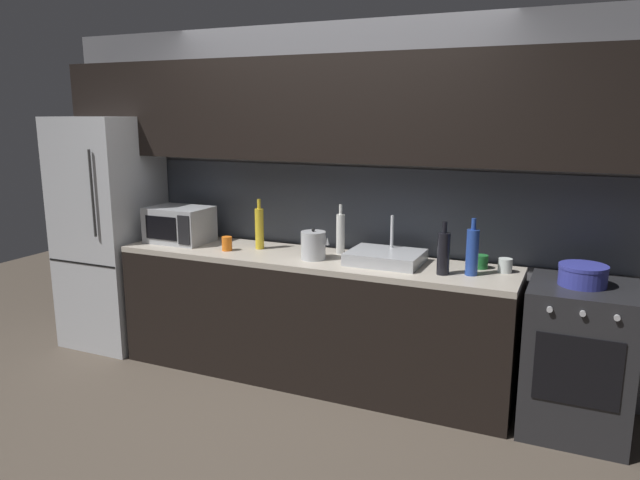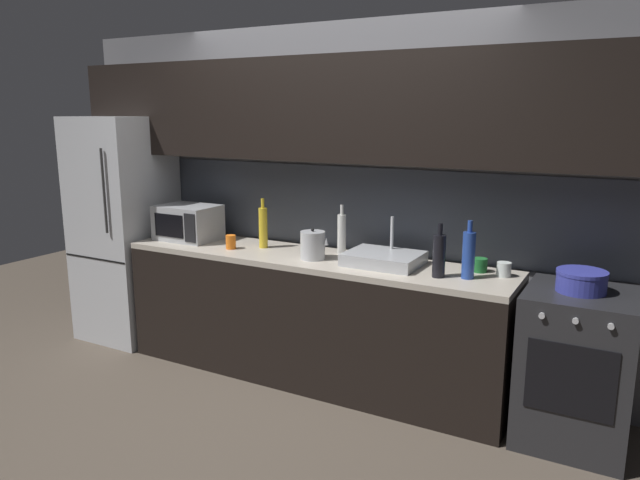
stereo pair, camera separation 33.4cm
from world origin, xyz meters
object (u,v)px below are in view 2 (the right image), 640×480
at_px(wine_bottle_blue, 469,254).
at_px(mug_clear, 504,269).
at_px(oven_range, 576,367).
at_px(kettle, 313,245).
at_px(wine_bottle_dark, 439,255).
at_px(cooking_pot, 581,281).
at_px(mug_orange, 231,242).
at_px(refrigerator, 125,229).
at_px(mug_green, 480,265).
at_px(microwave, 188,222).
at_px(wine_bottle_yellow, 263,227).
at_px(wine_bottle_white, 342,234).

height_order(wine_bottle_blue, mug_clear, wine_bottle_blue).
xyz_separation_m(oven_range, kettle, (-1.70, -0.06, 0.55)).
xyz_separation_m(wine_bottle_dark, cooking_pot, (0.79, 0.09, -0.08)).
xyz_separation_m(mug_orange, cooking_pot, (2.36, 0.09, 0.01)).
bearing_deg(refrigerator, mug_green, 3.00).
xyz_separation_m(oven_range, wine_bottle_blue, (-0.64, -0.03, 0.60)).
height_order(microwave, mug_green, microwave).
xyz_separation_m(oven_range, cooking_pot, (-0.01, 0.00, 0.51)).
bearing_deg(wine_bottle_dark, oven_range, 6.26).
relative_size(wine_bottle_yellow, mug_orange, 3.57).
xyz_separation_m(wine_bottle_white, wine_bottle_blue, (0.94, -0.18, 0.00)).
bearing_deg(wine_bottle_yellow, wine_bottle_blue, -3.54).
relative_size(kettle, wine_bottle_dark, 0.65).
xyz_separation_m(microwave, wine_bottle_yellow, (0.68, 0.04, 0.02)).
height_order(mug_clear, mug_orange, mug_orange).
bearing_deg(wine_bottle_dark, microwave, 177.00).
distance_m(microwave, mug_green, 2.26).
relative_size(oven_range, wine_bottle_yellow, 2.46).
xyz_separation_m(refrigerator, mug_orange, (1.17, -0.09, 0.03)).
relative_size(refrigerator, mug_clear, 20.94).
bearing_deg(kettle, mug_green, 11.25).
distance_m(wine_bottle_white, mug_green, 0.98).
bearing_deg(cooking_pot, mug_orange, -177.88).
relative_size(microwave, wine_bottle_blue, 1.30).
bearing_deg(wine_bottle_yellow, mug_green, 3.30).
bearing_deg(oven_range, cooking_pot, 174.62).
bearing_deg(microwave, wine_bottle_blue, -1.32).
xyz_separation_m(refrigerator, wine_bottle_dark, (2.74, -0.09, 0.11)).
relative_size(wine_bottle_blue, cooking_pot, 1.30).
relative_size(wine_bottle_dark, mug_orange, 3.23).
relative_size(mug_clear, cooking_pot, 0.32).
distance_m(kettle, mug_orange, 0.68).
distance_m(mug_orange, cooking_pot, 2.36).
bearing_deg(wine_bottle_blue, kettle, -178.44).
relative_size(kettle, mug_orange, 2.09).
height_order(oven_range, mug_green, mug_green).
bearing_deg(wine_bottle_blue, mug_orange, -178.21).
bearing_deg(kettle, microwave, 176.09).
relative_size(refrigerator, wine_bottle_blue, 5.22).
xyz_separation_m(mug_clear, mug_orange, (-1.91, -0.20, 0.01)).
bearing_deg(refrigerator, mug_orange, -4.25).
relative_size(mug_green, cooking_pot, 0.33).
bearing_deg(mug_clear, wine_bottle_white, 178.22).
bearing_deg(mug_clear, mug_green, 166.23).
height_order(wine_bottle_yellow, mug_orange, wine_bottle_yellow).
distance_m(refrigerator, cooking_pot, 3.53).
bearing_deg(mug_orange, wine_bottle_dark, -0.09).
bearing_deg(oven_range, mug_clear, 165.76).
distance_m(microwave, mug_clear, 2.41).
relative_size(microwave, wine_bottle_dark, 1.39).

